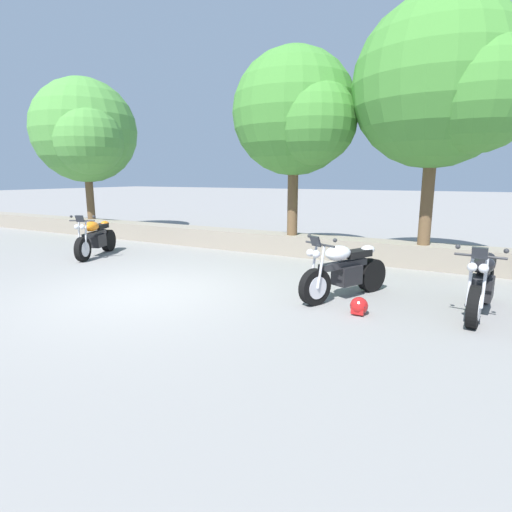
{
  "coord_description": "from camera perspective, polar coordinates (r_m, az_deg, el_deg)",
  "views": [
    {
      "loc": [
        5.22,
        -5.31,
        2.13
      ],
      "look_at": [
        1.68,
        1.2,
        0.65
      ],
      "focal_mm": 28.07,
      "sensor_mm": 36.0,
      "label": 1
    }
  ],
  "objects": [
    {
      "name": "ground_plane",
      "position": [
        7.74,
        -15.4,
        -5.09
      ],
      "size": [
        120.0,
        120.0,
        0.0
      ],
      "primitive_type": "plane",
      "color": "gray"
    },
    {
      "name": "stone_wall",
      "position": [
        11.53,
        1.21,
        2.03
      ],
      "size": [
        36.0,
        0.8,
        0.55
      ],
      "primitive_type": "cube",
      "color": "gray",
      "rests_on": "ground"
    },
    {
      "name": "leafy_tree_mid_right",
      "position": [
        10.13,
        25.29,
        21.06
      ],
      "size": [
        3.81,
        3.63,
        5.37
      ],
      "color": "brown",
      "rests_on": "stone_wall"
    },
    {
      "name": "leafy_tree_far_left",
      "position": [
        16.18,
        -23.13,
        15.84
      ],
      "size": [
        3.86,
        3.67,
        5.03
      ],
      "color": "brown",
      "rests_on": "stone_wall"
    },
    {
      "name": "leafy_tree_mid_left",
      "position": [
        10.89,
        6.02,
        19.37
      ],
      "size": [
        3.37,
        3.21,
        4.8
      ],
      "color": "brown",
      "rests_on": "stone_wall"
    },
    {
      "name": "motorcycle_black_far_right",
      "position": [
        7.14,
        29.41,
        -3.52
      ],
      "size": [
        0.67,
        2.06,
        1.18
      ],
      "color": "black",
      "rests_on": "ground"
    },
    {
      "name": "motorcycle_orange_near_left",
      "position": [
        11.65,
        -21.92,
        2.36
      ],
      "size": [
        1.05,
        1.95,
        1.18
      ],
      "color": "black",
      "rests_on": "ground"
    },
    {
      "name": "motorcycle_white_centre",
      "position": [
        7.22,
        12.43,
        -2.13
      ],
      "size": [
        1.12,
        1.92,
        1.18
      ],
      "color": "black",
      "rests_on": "ground"
    },
    {
      "name": "rider_helmet",
      "position": [
        6.5,
        14.45,
        -6.94
      ],
      "size": [
        0.28,
        0.28,
        0.28
      ],
      "color": "#B21919",
      "rests_on": "ground"
    }
  ]
}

